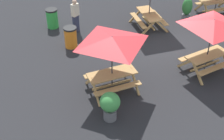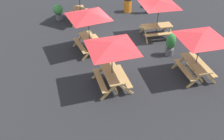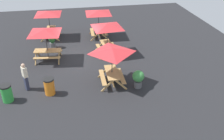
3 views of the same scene
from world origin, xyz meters
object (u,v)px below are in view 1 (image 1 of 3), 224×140
Objects in this scene: trash_bin_orange at (71,37)px; potted_plant_1 at (110,105)px; trash_bin_green at (52,18)px; potted_plant_0 at (187,9)px; picnic_table_1 at (112,44)px; picnic_table_4 at (213,27)px; person_standing at (75,15)px.

trash_bin_orange is 0.92× the size of potted_plant_1.
potted_plant_0 is at bearing -18.90° from trash_bin_green.
picnic_table_1 reaches higher than potted_plant_1.
picnic_table_4 is 2.87× the size of trash_bin_orange.
picnic_table_1 is 2.07m from potted_plant_1.
potted_plant_1 is at bearing -93.00° from trash_bin_orange.
potted_plant_1 is (-4.68, -0.99, -1.36)m from picnic_table_4.
picnic_table_1 is 2.38× the size of trash_bin_orange.
picnic_table_4 is 2.63× the size of potted_plant_1.
picnic_table_4 is at bearing -42.15° from trash_bin_orange.
trash_bin_green is at bearing 89.95° from potted_plant_1.
potted_plant_0 is 5.71m from person_standing.
person_standing reaches higher than trash_bin_green.
trash_bin_orange is at bearing 34.11° from person_standing.
potted_plant_0 is at bearing 37.28° from potted_plant_1.
potted_plant_1 is at bearing -142.72° from potted_plant_0.
trash_bin_green is at bearing 96.66° from trash_bin_orange.
person_standing is at bearing -43.49° from trash_bin_green.
trash_bin_orange is 1.52m from person_standing.
trash_bin_green is 0.92× the size of potted_plant_1.
picnic_table_1 is 3.91m from trash_bin_orange.
trash_bin_orange is (-4.41, 4.00, -1.49)m from picnic_table_4.
potted_plant_0 is at bearing 138.67° from person_standing.
person_standing is (0.69, 1.29, 0.39)m from trash_bin_orange.
person_standing is at bearing 119.43° from picnic_table_4.
potted_plant_0 is 1.20× the size of potted_plant_1.
picnic_table_4 reaches higher than trash_bin_green.
trash_bin_green is (-0.69, 5.78, -1.49)m from picnic_table_1.
potted_plant_0 is (5.80, 3.56, -1.30)m from picnic_table_1.
picnic_table_1 reaches higher than trash_bin_green.
trash_bin_orange is at bearing 87.00° from potted_plant_1.
person_standing is (-5.55, 1.33, 0.20)m from potted_plant_0.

